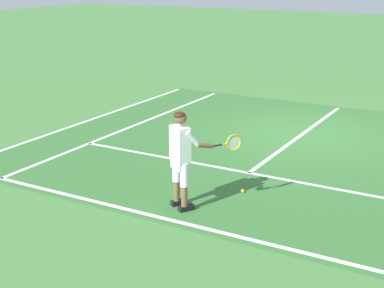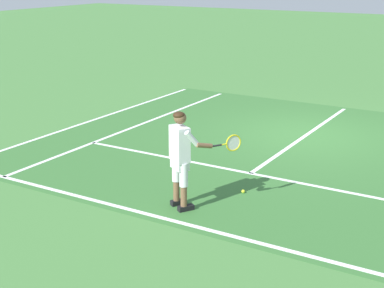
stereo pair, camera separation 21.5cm
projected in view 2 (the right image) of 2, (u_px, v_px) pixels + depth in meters
ground_plane at (307, 135)px, 14.17m from camera, size 80.00×80.00×0.00m
court_inner_surface at (285, 149)px, 13.03m from camera, size 10.98×9.50×0.00m
line_baseline at (179, 222)px, 9.30m from camera, size 10.98×0.10×0.01m
line_service at (251, 173)px, 11.51m from camera, size 8.23×0.10×0.01m
line_centre_service at (306, 135)px, 14.14m from camera, size 0.10×6.40×0.01m
line_singles_left at (139, 125)px, 15.05m from camera, size 0.10×9.10×0.01m
line_doubles_left at (98, 118)px, 15.72m from camera, size 0.10×9.10×0.01m
tennis_player at (181, 153)px, 9.58m from camera, size 1.06×0.89×1.71m
tennis_ball_near_feet at (243, 191)px, 10.51m from camera, size 0.07×0.07×0.07m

